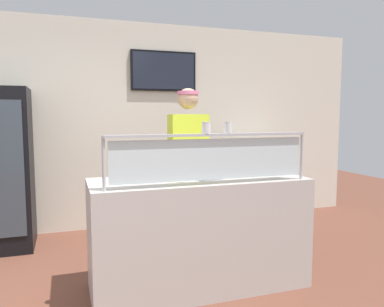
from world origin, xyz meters
TOP-DOWN VIEW (x-y plane):
  - ground_plane at (0.92, 1.00)m, footprint 12.00×12.00m
  - shop_rear_unit at (0.92, 2.38)m, footprint 6.24×0.13m
  - serving_counter at (0.92, 0.35)m, footprint 1.84×0.69m
  - sneeze_guard at (0.92, 0.06)m, footprint 1.66×0.06m
  - pizza_tray at (0.99, 0.43)m, footprint 0.43×0.43m
  - pizza_server at (0.95, 0.41)m, footprint 0.08×0.28m
  - parmesan_shaker at (0.88, 0.06)m, footprint 0.07×0.07m
  - pepper_flake_shaker at (1.06, 0.06)m, footprint 0.06×0.06m
  - worker_figure at (1.03, 0.97)m, footprint 0.41×0.50m
  - drink_fridge at (-0.84, 1.94)m, footprint 0.65×0.67m
  - prep_shelf at (2.35, 1.89)m, footprint 0.70×0.55m
  - pizza_box_stack at (2.35, 1.89)m, footprint 0.49×0.47m

SIDE VIEW (x-z plane):
  - ground_plane at x=0.92m, z-range 0.00..0.00m
  - prep_shelf at x=2.35m, z-range 0.00..0.81m
  - serving_counter at x=0.92m, z-range 0.00..0.95m
  - drink_fridge at x=-0.84m, z-range 0.00..1.79m
  - pizza_box_stack at x=2.35m, z-range 0.81..1.12m
  - pizza_tray at x=0.99m, z-range 0.95..0.98m
  - pizza_server at x=0.95m, z-range 0.99..0.99m
  - worker_figure at x=1.03m, z-range 0.13..1.89m
  - sneeze_guard at x=0.92m, z-range 1.01..1.41m
  - shop_rear_unit at x=0.92m, z-range 0.01..2.71m
  - parmesan_shaker at x=0.88m, z-range 1.34..1.43m
  - pepper_flake_shaker at x=1.06m, z-range 1.34..1.44m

